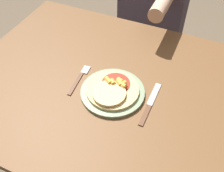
{
  "coord_description": "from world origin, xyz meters",
  "views": [
    {
      "loc": [
        0.27,
        -0.66,
        1.53
      ],
      "look_at": [
        -0.0,
        -0.04,
        0.8
      ],
      "focal_mm": 42.0,
      "sensor_mm": 36.0,
      "label": 1
    }
  ],
  "objects_px": {
    "pizza": "(112,89)",
    "fork": "(80,78)",
    "plate": "(112,92)",
    "dining_table": "(116,102)",
    "person_diner": "(154,4)",
    "knife": "(150,104)"
  },
  "relations": [
    {
      "from": "pizza",
      "to": "fork",
      "type": "bearing_deg",
      "value": 171.16
    },
    {
      "from": "plate",
      "to": "fork",
      "type": "bearing_deg",
      "value": 172.27
    },
    {
      "from": "dining_table",
      "to": "fork",
      "type": "relative_size",
      "value": 7.19
    },
    {
      "from": "dining_table",
      "to": "plate",
      "type": "height_order",
      "value": "plate"
    },
    {
      "from": "fork",
      "to": "person_diner",
      "type": "relative_size",
      "value": 0.14
    },
    {
      "from": "dining_table",
      "to": "pizza",
      "type": "distance_m",
      "value": 0.13
    },
    {
      "from": "pizza",
      "to": "knife",
      "type": "relative_size",
      "value": 0.93
    },
    {
      "from": "pizza",
      "to": "person_diner",
      "type": "relative_size",
      "value": 0.16
    },
    {
      "from": "plate",
      "to": "fork",
      "type": "height_order",
      "value": "plate"
    },
    {
      "from": "dining_table",
      "to": "pizza",
      "type": "height_order",
      "value": "pizza"
    },
    {
      "from": "dining_table",
      "to": "person_diner",
      "type": "height_order",
      "value": "person_diner"
    },
    {
      "from": "fork",
      "to": "knife",
      "type": "height_order",
      "value": "same"
    },
    {
      "from": "dining_table",
      "to": "fork",
      "type": "bearing_deg",
      "value": -173.2
    },
    {
      "from": "knife",
      "to": "person_diner",
      "type": "xyz_separation_m",
      "value": [
        -0.22,
        0.75,
        -0.03
      ]
    },
    {
      "from": "person_diner",
      "to": "plate",
      "type": "bearing_deg",
      "value": -85.3
    },
    {
      "from": "person_diner",
      "to": "knife",
      "type": "bearing_deg",
      "value": -73.97
    },
    {
      "from": "pizza",
      "to": "person_diner",
      "type": "xyz_separation_m",
      "value": [
        -0.06,
        0.76,
        -0.05
      ]
    },
    {
      "from": "fork",
      "to": "plate",
      "type": "bearing_deg",
      "value": -7.73
    },
    {
      "from": "pizza",
      "to": "plate",
      "type": "bearing_deg",
      "value": 106.13
    },
    {
      "from": "dining_table",
      "to": "plate",
      "type": "distance_m",
      "value": 0.12
    },
    {
      "from": "pizza",
      "to": "dining_table",
      "type": "bearing_deg",
      "value": 87.58
    },
    {
      "from": "dining_table",
      "to": "knife",
      "type": "bearing_deg",
      "value": -13.48
    }
  ]
}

